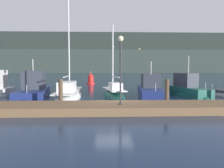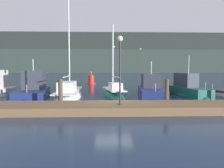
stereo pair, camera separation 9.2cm
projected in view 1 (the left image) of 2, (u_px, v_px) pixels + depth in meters
ground_plane at (114, 105)px, 14.76m from camera, size 400.00×400.00×0.00m
dock at (116, 108)px, 12.63m from camera, size 30.08×2.80×0.45m
mooring_pile_1 at (61, 93)px, 14.09m from camera, size 0.28×0.28×1.81m
mooring_pile_2 at (167, 93)px, 14.37m from camera, size 0.28×0.28×1.78m
motorboat_berth_2 at (34, 92)px, 19.01m from camera, size 3.57×7.45×3.92m
sailboat_berth_3 at (69, 95)px, 19.07m from camera, size 2.47×8.31×12.44m
sailboat_berth_4 at (114, 96)px, 18.79m from camera, size 2.35×5.21×6.93m
motorboat_berth_5 at (151, 92)px, 19.56m from camera, size 2.94×7.48×3.62m
motorboat_berth_6 at (188, 92)px, 19.45m from camera, size 2.55×5.83×4.25m
channel_buoy at (91, 79)px, 34.12m from camera, size 1.32×1.32×1.94m
dock_lamppost at (121, 59)px, 12.14m from camera, size 0.32×0.32×3.85m
hillside_backdrop at (111, 55)px, 122.00m from camera, size 240.00×23.00×21.45m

